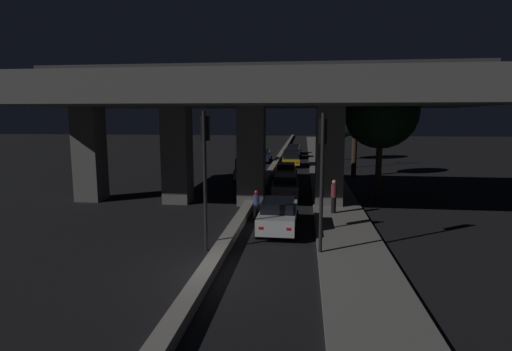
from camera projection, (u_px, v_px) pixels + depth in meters
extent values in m
plane|color=black|center=(209.00, 274.00, 13.73)|extent=(200.00, 200.00, 0.00)
cube|color=gray|center=(278.00, 160.00, 48.07)|extent=(0.56, 126.00, 0.38)
cube|color=gray|center=(323.00, 169.00, 40.60)|extent=(2.78, 126.00, 0.14)
cube|color=#5B5956|center=(177.00, 155.00, 24.73)|extent=(1.60, 1.56, 5.95)
cube|color=#5B5956|center=(329.00, 157.00, 23.62)|extent=(1.60, 1.56, 5.95)
cube|color=#5B5956|center=(251.00, 156.00, 24.17)|extent=(1.60, 1.56, 5.95)
cube|color=#5B5956|center=(90.00, 154.00, 25.41)|extent=(1.60, 1.56, 5.95)
cube|color=#5B5956|center=(251.00, 92.00, 23.62)|extent=(27.31, 11.86, 1.64)
cube|color=#333335|center=(251.00, 70.00, 23.43)|extent=(27.31, 0.40, 0.90)
cylinder|color=black|center=(205.00, 183.00, 15.67)|extent=(0.14, 0.14, 5.57)
cube|color=black|center=(205.00, 128.00, 15.54)|extent=(0.30, 0.28, 0.95)
sphere|color=red|center=(206.00, 121.00, 15.64)|extent=(0.18, 0.18, 0.18)
sphere|color=black|center=(206.00, 128.00, 15.68)|extent=(0.18, 0.18, 0.18)
sphere|color=black|center=(206.00, 136.00, 15.73)|extent=(0.18, 0.18, 0.18)
cylinder|color=black|center=(322.00, 186.00, 15.14)|extent=(0.14, 0.14, 5.49)
cube|color=black|center=(323.00, 131.00, 15.01)|extent=(0.30, 0.28, 0.95)
sphere|color=red|center=(323.00, 123.00, 15.11)|extent=(0.18, 0.18, 0.18)
sphere|color=black|center=(323.00, 131.00, 15.16)|extent=(0.18, 0.18, 0.18)
sphere|color=black|center=(322.00, 139.00, 15.20)|extent=(0.18, 0.18, 0.18)
cylinder|color=#2D2D30|center=(319.00, 127.00, 39.45)|extent=(0.18, 0.18, 8.54)
cylinder|color=#2D2D30|center=(308.00, 85.00, 38.98)|extent=(2.30, 0.10, 0.10)
ellipsoid|color=#F2B759|center=(296.00, 86.00, 39.14)|extent=(0.56, 0.32, 0.24)
cube|color=silver|center=(278.00, 216.00, 18.91)|extent=(1.70, 4.50, 0.72)
cube|color=black|center=(278.00, 205.00, 18.60)|extent=(1.48, 2.16, 0.46)
cylinder|color=black|center=(265.00, 215.00, 20.52)|extent=(0.20, 0.64, 0.63)
cylinder|color=black|center=(296.00, 216.00, 20.31)|extent=(0.20, 0.64, 0.63)
cylinder|color=black|center=(258.00, 232.00, 17.61)|extent=(0.20, 0.64, 0.63)
cylinder|color=black|center=(294.00, 233.00, 17.41)|extent=(0.20, 0.64, 0.63)
cube|color=red|center=(261.00, 228.00, 16.77)|extent=(0.18, 0.03, 0.11)
cube|color=red|center=(288.00, 229.00, 16.62)|extent=(0.18, 0.03, 0.11)
cube|color=#515459|center=(285.00, 187.00, 26.68)|extent=(1.81, 4.70, 0.77)
cube|color=black|center=(285.00, 178.00, 26.36)|extent=(1.54, 2.28, 0.48)
cylinder|color=black|center=(274.00, 188.00, 28.32)|extent=(0.22, 0.60, 0.59)
cylinder|color=black|center=(297.00, 189.00, 28.18)|extent=(0.22, 0.60, 0.59)
cylinder|color=black|center=(272.00, 197.00, 25.30)|extent=(0.22, 0.60, 0.59)
cylinder|color=black|center=(298.00, 197.00, 25.15)|extent=(0.22, 0.60, 0.59)
cube|color=red|center=(275.00, 193.00, 24.43)|extent=(0.18, 0.04, 0.11)
cube|color=red|center=(294.00, 193.00, 24.32)|extent=(0.18, 0.04, 0.11)
cube|color=gold|center=(286.00, 172.00, 34.62)|extent=(1.68, 4.20, 0.57)
cube|color=black|center=(286.00, 166.00, 34.34)|extent=(1.47, 2.02, 0.47)
cylinder|color=black|center=(278.00, 172.00, 36.11)|extent=(0.20, 0.66, 0.66)
cylinder|color=black|center=(296.00, 173.00, 35.92)|extent=(0.20, 0.66, 0.66)
cylinder|color=black|center=(276.00, 177.00, 33.39)|extent=(0.20, 0.66, 0.66)
cylinder|color=black|center=(295.00, 177.00, 33.21)|extent=(0.20, 0.66, 0.66)
cube|color=red|center=(278.00, 175.00, 32.61)|extent=(0.18, 0.03, 0.11)
cube|color=red|center=(292.00, 175.00, 32.48)|extent=(0.18, 0.03, 0.11)
cube|color=gold|center=(291.00, 160.00, 43.14)|extent=(1.94, 4.38, 0.59)
cube|color=black|center=(291.00, 154.00, 43.15)|extent=(1.69, 3.16, 0.76)
cylinder|color=black|center=(283.00, 162.00, 44.67)|extent=(0.22, 0.67, 0.67)
cylinder|color=black|center=(299.00, 162.00, 44.51)|extent=(0.22, 0.67, 0.67)
cylinder|color=black|center=(282.00, 165.00, 41.86)|extent=(0.22, 0.67, 0.67)
cylinder|color=black|center=(299.00, 165.00, 41.70)|extent=(0.22, 0.67, 0.67)
cube|color=red|center=(285.00, 162.00, 41.05)|extent=(0.18, 0.04, 0.11)
cube|color=red|center=(297.00, 163.00, 40.94)|extent=(0.18, 0.04, 0.11)
cube|color=#141938|center=(293.00, 153.00, 51.83)|extent=(1.90, 4.46, 0.68)
cube|color=black|center=(293.00, 149.00, 51.53)|extent=(1.59, 2.17, 0.52)
cylinder|color=black|center=(288.00, 155.00, 53.43)|extent=(0.23, 0.60, 0.59)
cylinder|color=black|center=(300.00, 155.00, 53.15)|extent=(0.23, 0.60, 0.59)
cylinder|color=black|center=(286.00, 157.00, 50.60)|extent=(0.23, 0.60, 0.59)
cylinder|color=black|center=(299.00, 157.00, 50.33)|extent=(0.23, 0.60, 0.59)
cube|color=red|center=(287.00, 154.00, 49.78)|extent=(0.18, 0.04, 0.11)
cube|color=red|center=(297.00, 154.00, 49.58)|extent=(0.18, 0.04, 0.11)
cube|color=black|center=(294.00, 150.00, 57.43)|extent=(1.84, 4.30, 0.60)
cube|color=black|center=(294.00, 146.00, 57.24)|extent=(1.54, 1.75, 0.48)
cylinder|color=black|center=(290.00, 151.00, 58.96)|extent=(0.23, 0.64, 0.63)
cylinder|color=black|center=(301.00, 151.00, 58.70)|extent=(0.23, 0.64, 0.63)
cylinder|color=black|center=(288.00, 152.00, 56.24)|extent=(0.23, 0.64, 0.63)
cylinder|color=black|center=(300.00, 153.00, 55.98)|extent=(0.23, 0.64, 0.63)
cube|color=red|center=(289.00, 151.00, 55.44)|extent=(0.18, 0.04, 0.11)
cube|color=red|center=(298.00, 151.00, 55.25)|extent=(0.18, 0.04, 0.11)
cube|color=silver|center=(246.00, 172.00, 34.05)|extent=(1.84, 4.39, 0.76)
cube|color=black|center=(246.00, 162.00, 33.82)|extent=(1.59, 3.17, 0.90)
cylinder|color=black|center=(254.00, 179.00, 32.63)|extent=(0.22, 0.60, 0.59)
cylinder|color=black|center=(235.00, 179.00, 32.76)|extent=(0.22, 0.60, 0.59)
cylinder|color=black|center=(257.00, 174.00, 35.45)|extent=(0.22, 0.60, 0.59)
cylinder|color=black|center=(239.00, 174.00, 35.57)|extent=(0.22, 0.60, 0.59)
cube|color=white|center=(255.00, 170.00, 36.16)|extent=(0.18, 0.04, 0.11)
cube|color=white|center=(242.00, 170.00, 36.25)|extent=(0.18, 0.04, 0.11)
cube|color=#141938|center=(263.00, 157.00, 47.07)|extent=(1.79, 4.35, 0.69)
cube|color=black|center=(263.00, 152.00, 47.09)|extent=(1.54, 1.75, 0.51)
cylinder|color=black|center=(269.00, 161.00, 45.63)|extent=(0.21, 0.60, 0.59)
cylinder|color=black|center=(255.00, 161.00, 45.81)|extent=(0.21, 0.60, 0.59)
cylinder|color=black|center=(271.00, 158.00, 48.44)|extent=(0.21, 0.60, 0.59)
cylinder|color=black|center=(257.00, 158.00, 48.62)|extent=(0.21, 0.60, 0.59)
cube|color=white|center=(269.00, 156.00, 49.16)|extent=(0.18, 0.03, 0.11)
cube|color=white|center=(260.00, 156.00, 49.29)|extent=(0.18, 0.03, 0.11)
cylinder|color=black|center=(258.00, 209.00, 22.00)|extent=(0.08, 0.62, 0.62)
cylinder|color=black|center=(255.00, 215.00, 20.69)|extent=(0.10, 0.62, 0.62)
cube|color=black|center=(257.00, 208.00, 21.31)|extent=(0.24, 1.01, 0.32)
cylinder|color=navy|center=(257.00, 200.00, 21.25)|extent=(0.32, 0.32, 0.56)
sphere|color=#B21919|center=(257.00, 192.00, 21.19)|extent=(0.24, 0.24, 0.24)
cube|color=red|center=(255.00, 211.00, 20.61)|extent=(0.08, 0.03, 0.08)
cylinder|color=black|center=(334.00, 205.00, 21.72)|extent=(0.27, 0.27, 0.87)
cylinder|color=maroon|center=(334.00, 191.00, 21.60)|extent=(0.32, 0.32, 0.72)
sphere|color=tan|center=(334.00, 182.00, 21.53)|extent=(0.24, 0.24, 0.24)
cylinder|color=#38281C|center=(378.00, 170.00, 25.79)|extent=(0.39, 0.39, 3.89)
sphere|color=black|center=(381.00, 112.00, 25.25)|extent=(4.67, 4.67, 4.67)
cylinder|color=#2D2116|center=(354.00, 155.00, 35.47)|extent=(0.45, 0.45, 3.99)
sphere|color=black|center=(355.00, 118.00, 35.00)|extent=(3.24, 3.24, 3.24)
cylinder|color=#2D2116|center=(338.00, 148.00, 49.30)|extent=(0.42, 0.42, 3.06)
sphere|color=black|center=(338.00, 123.00, 48.86)|extent=(3.98, 3.98, 3.98)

